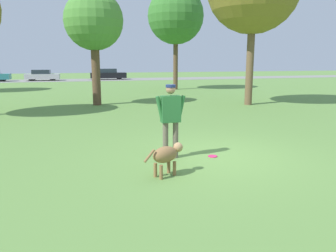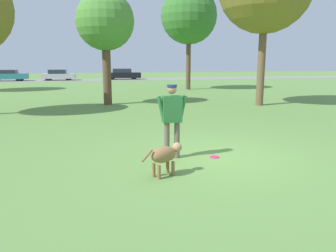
{
  "view_description": "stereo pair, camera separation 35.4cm",
  "coord_description": "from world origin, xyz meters",
  "px_view_note": "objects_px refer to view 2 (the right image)",
  "views": [
    {
      "loc": [
        -3.23,
        -7.0,
        2.26
      ],
      "look_at": [
        -1.29,
        -0.41,
        0.9
      ],
      "focal_mm": 35.0,
      "sensor_mm": 36.0,
      "label": 1
    },
    {
      "loc": [
        -2.89,
        -7.09,
        2.26
      ],
      "look_at": [
        -1.29,
        -0.41,
        0.9
      ],
      "focal_mm": 35.0,
      "sensor_mm": 36.0,
      "label": 2
    }
  ],
  "objects_px": {
    "parked_car_teal": "(8,75)",
    "parked_car_black": "(123,74)",
    "tree_mid_center": "(105,22)",
    "tree_far_right": "(189,16)",
    "frisbee": "(215,157)",
    "dog": "(165,155)",
    "parked_car_silver": "(58,75)",
    "person": "(172,115)"
  },
  "relations": [
    {
      "from": "person",
      "to": "parked_car_silver",
      "type": "xyz_separation_m",
      "value": [
        -5.42,
        34.52,
        -0.41
      ]
    },
    {
      "from": "frisbee",
      "to": "parked_car_silver",
      "type": "xyz_separation_m",
      "value": [
        -6.43,
        34.7,
        0.62
      ]
    },
    {
      "from": "frisbee",
      "to": "parked_car_teal",
      "type": "relative_size",
      "value": 0.05
    },
    {
      "from": "person",
      "to": "frisbee",
      "type": "distance_m",
      "value": 1.46
    },
    {
      "from": "tree_mid_center",
      "to": "dog",
      "type": "bearing_deg",
      "value": -87.55
    },
    {
      "from": "dog",
      "to": "frisbee",
      "type": "xyz_separation_m",
      "value": [
        1.44,
        0.96,
        -0.42
      ]
    },
    {
      "from": "person",
      "to": "parked_car_black",
      "type": "xyz_separation_m",
      "value": [
        2.31,
        34.8,
        -0.38
      ]
    },
    {
      "from": "dog",
      "to": "tree_mid_center",
      "type": "height_order",
      "value": "tree_mid_center"
    },
    {
      "from": "tree_far_right",
      "to": "parked_car_teal",
      "type": "height_order",
      "value": "tree_far_right"
    },
    {
      "from": "person",
      "to": "dog",
      "type": "xyz_separation_m",
      "value": [
        -0.43,
        -1.14,
        -0.61
      ]
    },
    {
      "from": "tree_far_right",
      "to": "parked_car_black",
      "type": "height_order",
      "value": "tree_far_right"
    },
    {
      "from": "tree_mid_center",
      "to": "tree_far_right",
      "type": "bearing_deg",
      "value": 49.62
    },
    {
      "from": "tree_far_right",
      "to": "parked_car_teal",
      "type": "distance_m",
      "value": 23.8
    },
    {
      "from": "person",
      "to": "parked_car_teal",
      "type": "xyz_separation_m",
      "value": [
        -11.03,
        34.3,
        -0.39
      ]
    },
    {
      "from": "frisbee",
      "to": "parked_car_black",
      "type": "distance_m",
      "value": 35.01
    },
    {
      "from": "dog",
      "to": "tree_far_right",
      "type": "height_order",
      "value": "tree_far_right"
    },
    {
      "from": "dog",
      "to": "tree_mid_center",
      "type": "relative_size",
      "value": 0.16
    },
    {
      "from": "frisbee",
      "to": "tree_mid_center",
      "type": "height_order",
      "value": "tree_mid_center"
    },
    {
      "from": "parked_car_teal",
      "to": "parked_car_black",
      "type": "distance_m",
      "value": 13.35
    },
    {
      "from": "frisbee",
      "to": "dog",
      "type": "bearing_deg",
      "value": -146.16
    },
    {
      "from": "frisbee",
      "to": "parked_car_teal",
      "type": "distance_m",
      "value": 36.52
    },
    {
      "from": "frisbee",
      "to": "tree_far_right",
      "type": "bearing_deg",
      "value": 75.01
    },
    {
      "from": "person",
      "to": "parked_car_teal",
      "type": "distance_m",
      "value": 36.03
    },
    {
      "from": "parked_car_silver",
      "to": "parked_car_black",
      "type": "relative_size",
      "value": 0.88
    },
    {
      "from": "tree_mid_center",
      "to": "parked_car_teal",
      "type": "height_order",
      "value": "tree_mid_center"
    },
    {
      "from": "frisbee",
      "to": "tree_far_right",
      "type": "height_order",
      "value": "tree_far_right"
    },
    {
      "from": "parked_car_black",
      "to": "parked_car_silver",
      "type": "bearing_deg",
      "value": -175.65
    },
    {
      "from": "parked_car_silver",
      "to": "frisbee",
      "type": "bearing_deg",
      "value": -76.78
    },
    {
      "from": "tree_far_right",
      "to": "parked_car_black",
      "type": "bearing_deg",
      "value": 102.75
    },
    {
      "from": "dog",
      "to": "parked_car_silver",
      "type": "distance_m",
      "value": 36.01
    },
    {
      "from": "tree_mid_center",
      "to": "tree_far_right",
      "type": "distance_m",
      "value": 10.79
    },
    {
      "from": "parked_car_silver",
      "to": "parked_car_black",
      "type": "bearing_deg",
      "value": 4.8
    },
    {
      "from": "person",
      "to": "tree_mid_center",
      "type": "bearing_deg",
      "value": 95.45
    },
    {
      "from": "tree_far_right",
      "to": "parked_car_silver",
      "type": "height_order",
      "value": "tree_far_right"
    },
    {
      "from": "parked_car_teal",
      "to": "parked_car_silver",
      "type": "xyz_separation_m",
      "value": [
        5.61,
        0.22,
        -0.02
      ]
    },
    {
      "from": "tree_mid_center",
      "to": "parked_car_black",
      "type": "xyz_separation_m",
      "value": [
        3.23,
        24.47,
        -3.56
      ]
    },
    {
      "from": "tree_far_right",
      "to": "person",
      "type": "bearing_deg",
      "value": -108.01
    },
    {
      "from": "tree_mid_center",
      "to": "parked_car_teal",
      "type": "xyz_separation_m",
      "value": [
        -10.11,
        23.97,
        -3.57
      ]
    },
    {
      "from": "tree_far_right",
      "to": "parked_car_black",
      "type": "xyz_separation_m",
      "value": [
        -3.7,
        16.33,
        -5.09
      ]
    },
    {
      "from": "tree_mid_center",
      "to": "tree_far_right",
      "type": "relative_size",
      "value": 0.72
    },
    {
      "from": "dog",
      "to": "tree_mid_center",
      "type": "xyz_separation_m",
      "value": [
        -0.49,
        11.47,
        3.79
      ]
    },
    {
      "from": "dog",
      "to": "parked_car_teal",
      "type": "bearing_deg",
      "value": 81.74
    }
  ]
}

